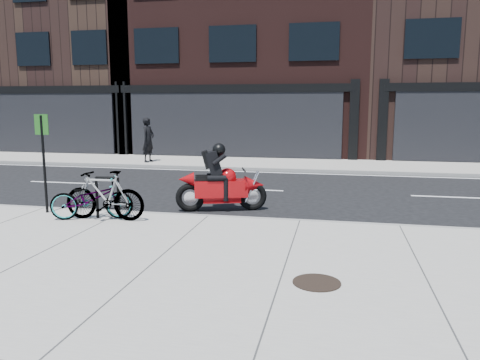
% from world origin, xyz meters
% --- Properties ---
extents(ground, '(120.00, 120.00, 0.00)m').
position_xyz_m(ground, '(0.00, 0.00, 0.00)').
color(ground, black).
rests_on(ground, ground).
extents(sidewalk_near, '(60.00, 6.00, 0.13)m').
position_xyz_m(sidewalk_near, '(0.00, -5.00, 0.07)').
color(sidewalk_near, gray).
rests_on(sidewalk_near, ground).
extents(sidewalk_far, '(60.00, 3.50, 0.13)m').
position_xyz_m(sidewalk_far, '(0.00, 7.75, 0.07)').
color(sidewalk_far, gray).
rests_on(sidewalk_far, ground).
extents(building_midwest, '(10.00, 10.00, 12.00)m').
position_xyz_m(building_midwest, '(-12.00, 14.50, 6.00)').
color(building_midwest, black).
rests_on(building_midwest, ground).
extents(building_center, '(12.00, 10.00, 14.50)m').
position_xyz_m(building_center, '(-2.00, 14.50, 7.25)').
color(building_center, black).
rests_on(building_center, ground).
extents(bike_rack, '(0.54, 0.10, 0.91)m').
position_xyz_m(bike_rack, '(-2.04, -2.60, 0.66)').
color(bike_rack, black).
rests_on(bike_rack, sidewalk_near).
extents(bicycle_front, '(1.81, 1.12, 0.90)m').
position_xyz_m(bicycle_front, '(-2.32, -2.75, 0.58)').
color(bicycle_front, gray).
rests_on(bicycle_front, sidewalk_near).
extents(bicycle_rear, '(1.76, 0.53, 1.05)m').
position_xyz_m(bicycle_rear, '(-2.02, -2.76, 0.66)').
color(bicycle_rear, gray).
rests_on(bicycle_rear, sidewalk_near).
extents(motorcycle, '(2.14, 0.93, 1.64)m').
position_xyz_m(motorcycle, '(0.12, -0.86, 0.67)').
color(motorcycle, black).
rests_on(motorcycle, ground).
extents(pedestrian, '(0.56, 0.75, 1.86)m').
position_xyz_m(pedestrian, '(-5.06, 6.87, 1.06)').
color(pedestrian, black).
rests_on(pedestrian, sidewalk_far).
extents(manhole_cover, '(0.83, 0.83, 0.02)m').
position_xyz_m(manhole_cover, '(2.50, -5.43, 0.14)').
color(manhole_cover, black).
rests_on(manhole_cover, sidewalk_near).
extents(sign_post, '(0.29, 0.08, 2.19)m').
position_xyz_m(sign_post, '(-3.64, -2.40, 1.44)').
color(sign_post, black).
rests_on(sign_post, sidewalk_near).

